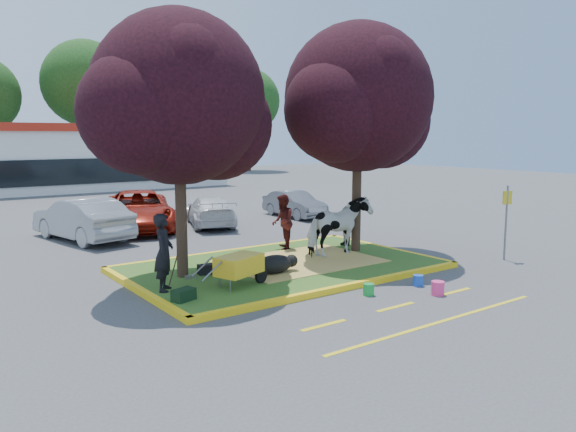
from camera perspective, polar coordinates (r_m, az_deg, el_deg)
ground at (r=15.51m, az=-0.55°, el=-5.46°), size 90.00×90.00×0.00m
median_island at (r=15.49m, az=-0.55°, el=-5.19°), size 8.00×5.00×0.15m
curb_near at (r=13.54m, az=5.84°, el=-7.22°), size 8.30×0.16×0.15m
curb_far at (r=17.61m, az=-5.43°, el=-3.59°), size 8.30×0.16×0.15m
curb_left at (r=13.62m, az=-14.80°, el=-7.36°), size 0.16×5.30×0.15m
curb_right at (r=18.11m, az=10.06°, el=-3.35°), size 0.16×5.30×0.15m
straw_bedding at (r=15.82m, az=1.23°, el=-4.61°), size 4.20×3.00×0.01m
tree_purple_left at (r=14.01m, az=-10.99°, el=10.90°), size 5.06×4.20×6.51m
tree_purple_right at (r=17.08m, az=7.24°, el=11.15°), size 5.30×4.40×6.82m
fire_lane_stripe_a at (r=11.14m, az=3.66°, el=-11.02°), size 1.10×0.12×0.01m
fire_lane_stripe_b at (r=12.45m, az=10.87°, el=-9.06°), size 1.10×0.12×0.01m
fire_lane_stripe_c at (r=13.92m, az=16.57°, el=-7.40°), size 1.10×0.12×0.01m
fire_lane_long at (r=11.70m, az=15.22°, el=-10.33°), size 6.00×0.10×0.01m
retail_building at (r=41.70m, az=-21.13°, el=5.73°), size 20.40×8.40×4.40m
treeline at (r=51.04m, az=-25.16°, el=12.03°), size 46.58×7.80×14.63m
cow at (r=16.48m, az=5.18°, el=-1.09°), size 2.09×1.04×1.73m
calf at (r=14.42m, az=-1.47°, el=-4.93°), size 1.26×1.02×0.48m
handler at (r=13.03m, az=-12.51°, el=-3.63°), size 0.71×0.77×1.78m
visitor_a at (r=17.35m, az=-0.56°, el=-0.61°), size 0.99×1.05×1.71m
visitor_b at (r=18.12m, az=5.90°, el=-1.00°), size 0.36×0.76×1.26m
wheelbarrow at (r=13.16m, az=-4.93°, el=-4.99°), size 1.99×1.00×0.75m
gear_bag_dark at (r=14.54m, az=-8.15°, el=-5.36°), size 0.52×0.34×0.25m
gear_bag_green at (r=12.34m, az=-10.55°, el=-7.87°), size 0.55×0.43×0.26m
sign_post at (r=17.64m, az=21.31°, el=0.09°), size 0.30×0.12×2.21m
bucket_green at (r=13.19m, az=8.19°, el=-7.40°), size 0.34×0.34×0.27m
bucket_pink at (r=13.52m, az=14.97°, el=-7.10°), size 0.37×0.37×0.33m
bucket_blue at (r=14.20m, az=13.08°, el=-6.40°), size 0.33×0.33×0.27m
car_silver at (r=20.95m, az=-20.18°, el=-0.29°), size 2.50×4.79×1.50m
car_red at (r=22.70m, az=-14.94°, el=0.57°), size 4.10×5.96×1.51m
car_white at (r=23.06m, az=-7.91°, el=0.51°), size 3.00×4.49×1.21m
car_grey at (r=25.25m, az=0.67°, el=1.22°), size 1.31×3.59×1.17m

